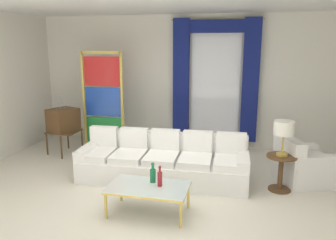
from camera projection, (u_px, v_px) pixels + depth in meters
The scene contains 14 objects.
ground_plane at pixel (156, 198), 5.25m from camera, with size 16.00×16.00×0.00m, color silver.
wall_rear at pixel (190, 81), 7.82m from camera, with size 8.00×0.12×3.00m, color white.
ceiling_slab at pixel (168, 0), 5.34m from camera, with size 8.00×7.60×0.04m, color white.
curtained_window at pixel (215, 72), 7.48m from camera, with size 2.00×0.17×2.70m.
couch_white_long at pixel (164, 162), 5.95m from camera, with size 2.95×1.03×0.86m.
coffee_table at pixel (148, 189), 4.71m from camera, with size 1.12×0.65×0.41m.
bottle_blue_decanter at pixel (160, 178), 4.67m from camera, with size 0.07×0.07×0.30m.
bottle_crystal_tall at pixel (153, 174), 4.81m from camera, with size 0.08×0.08×0.30m.
vintage_tv at pixel (63, 121), 7.24m from camera, with size 0.69×0.73×1.35m.
armchair_white at pixel (301, 166), 5.80m from camera, with size 1.05×1.04×0.80m.
stained_glass_divider at pixel (103, 104), 7.42m from camera, with size 0.95×0.05×2.20m.
peacock_figurine at pixel (119, 148), 7.04m from camera, with size 0.44×0.60×0.50m.
round_side_table at pixel (281, 170), 5.46m from camera, with size 0.48×0.48×0.59m.
table_lamp_brass at pixel (284, 129), 5.31m from camera, with size 0.32×0.32×0.57m.
Camera 1 is at (1.29, -4.68, 2.34)m, focal length 36.05 mm.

